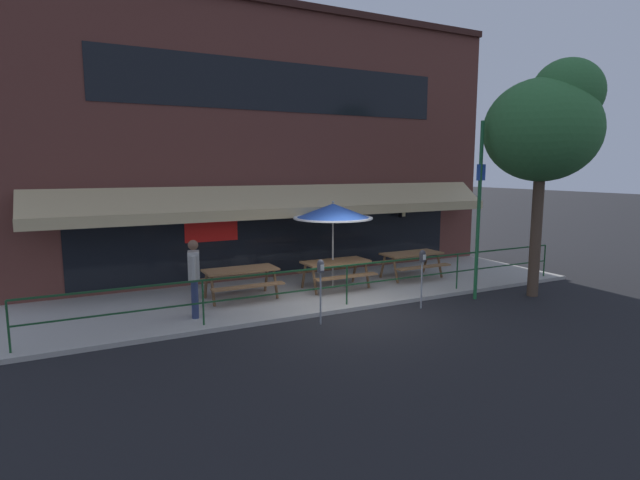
# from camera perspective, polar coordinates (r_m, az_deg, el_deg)

# --- Properties ---
(ground_plane) EXTENTS (120.00, 120.00, 0.00)m
(ground_plane) POSITION_cam_1_polar(r_m,az_deg,el_deg) (11.86, 3.80, -8.17)
(ground_plane) COLOR black
(patio_deck) EXTENTS (15.00, 4.00, 0.10)m
(patio_deck) POSITION_cam_1_polar(r_m,az_deg,el_deg) (13.54, -0.59, -5.85)
(patio_deck) COLOR #ADA89E
(patio_deck) RESTS_ON ground
(restaurant_building) EXTENTS (15.00, 1.60, 8.07)m
(restaurant_building) POSITION_cam_1_polar(r_m,az_deg,el_deg) (15.17, -4.46, 10.70)
(restaurant_building) COLOR brown
(restaurant_building) RESTS_ON ground
(patio_railing) EXTENTS (13.84, 0.04, 0.97)m
(patio_railing) POSITION_cam_1_polar(r_m,az_deg,el_deg) (11.91, 3.09, -4.12)
(patio_railing) COLOR #194723
(patio_railing) RESTS_ON patio_deck
(picnic_table_left) EXTENTS (1.80, 1.42, 0.76)m
(picnic_table_left) POSITION_cam_1_polar(r_m,az_deg,el_deg) (12.59, -9.05, -3.97)
(picnic_table_left) COLOR brown
(picnic_table_left) RESTS_ON patio_deck
(picnic_table_centre) EXTENTS (1.80, 1.42, 0.76)m
(picnic_table_centre) POSITION_cam_1_polar(r_m,az_deg,el_deg) (13.50, 1.80, -3.04)
(picnic_table_centre) COLOR brown
(picnic_table_centre) RESTS_ON patio_deck
(picnic_table_right) EXTENTS (1.80, 1.42, 0.76)m
(picnic_table_right) POSITION_cam_1_polar(r_m,az_deg,el_deg) (15.01, 10.42, -2.03)
(picnic_table_right) COLOR brown
(picnic_table_right) RESTS_ON patio_deck
(patio_umbrella_centre) EXTENTS (2.14, 2.14, 2.38)m
(patio_umbrella_centre) POSITION_cam_1_polar(r_m,az_deg,el_deg) (13.43, 1.49, 3.25)
(patio_umbrella_centre) COLOR #B7B2A8
(patio_umbrella_centre) RESTS_ON patio_deck
(pedestrian_walking) EXTENTS (0.33, 0.60, 1.71)m
(pedestrian_walking) POSITION_cam_1_polar(r_m,az_deg,el_deg) (11.19, -14.20, -3.82)
(pedestrian_walking) COLOR navy
(pedestrian_walking) RESTS_ON patio_deck
(parking_meter_near) EXTENTS (0.15, 0.16, 1.42)m
(parking_meter_near) POSITION_cam_1_polar(r_m,az_deg,el_deg) (10.63, 0.07, -3.70)
(parking_meter_near) COLOR gray
(parking_meter_near) RESTS_ON ground
(parking_meter_far) EXTENTS (0.15, 0.16, 1.42)m
(parking_meter_far) POSITION_cam_1_polar(r_m,az_deg,el_deg) (12.09, 11.61, -2.41)
(parking_meter_far) COLOR gray
(parking_meter_far) RESTS_ON ground
(street_sign_pole) EXTENTS (0.28, 0.09, 4.50)m
(street_sign_pole) POSITION_cam_1_polar(r_m,az_deg,el_deg) (13.17, 17.69, 3.31)
(street_sign_pole) COLOR #1E6033
(street_sign_pole) RESTS_ON ground
(street_tree_curbside) EXTENTS (3.03, 2.73, 6.03)m
(street_tree_curbside) POSITION_cam_1_polar(r_m,az_deg,el_deg) (14.08, 24.52, 11.95)
(street_tree_curbside) COLOR brown
(street_tree_curbside) RESTS_ON ground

